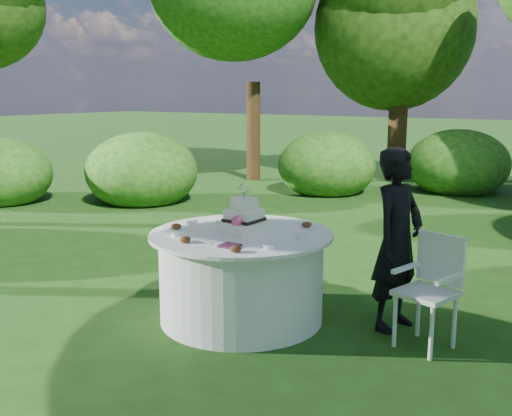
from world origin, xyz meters
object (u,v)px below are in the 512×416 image
at_px(table, 241,276).
at_px(chair, 432,282).
at_px(guest, 397,240).
at_px(cake, 244,220).
at_px(napkins, 230,246).

distance_m(table, chair, 1.58).
xyz_separation_m(table, chair, (1.54, 0.33, 0.13)).
distance_m(guest, cake, 1.28).
bearing_deg(guest, chair, -107.46).
xyz_separation_m(napkins, guest, (1.00, 0.96, -0.02)).
bearing_deg(cake, table, 169.94).
xyz_separation_m(napkins, chair, (1.36, 0.76, -0.26)).
xyz_separation_m(table, cake, (0.03, -0.01, 0.50)).
relative_size(guest, chair, 1.72).
xyz_separation_m(napkins, cake, (-0.15, 0.43, 0.10)).
relative_size(napkins, cake, 0.32).
distance_m(napkins, guest, 1.39).
bearing_deg(chair, table, -168.10).
height_order(napkins, guest, guest).
height_order(guest, chair, guest).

